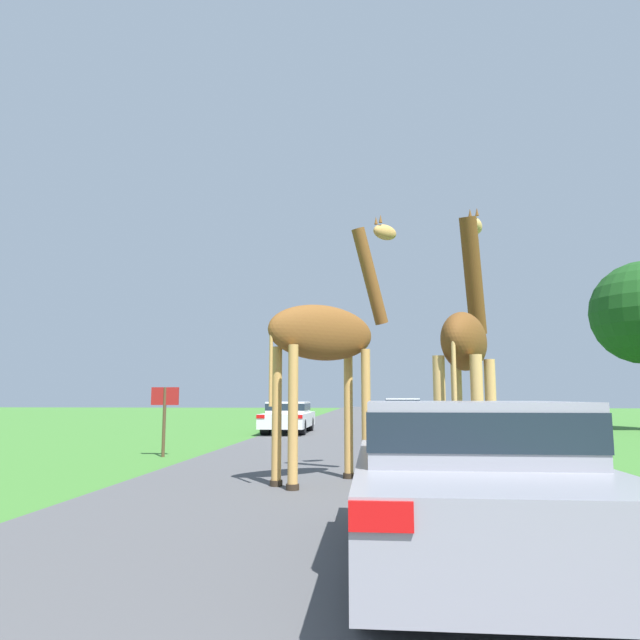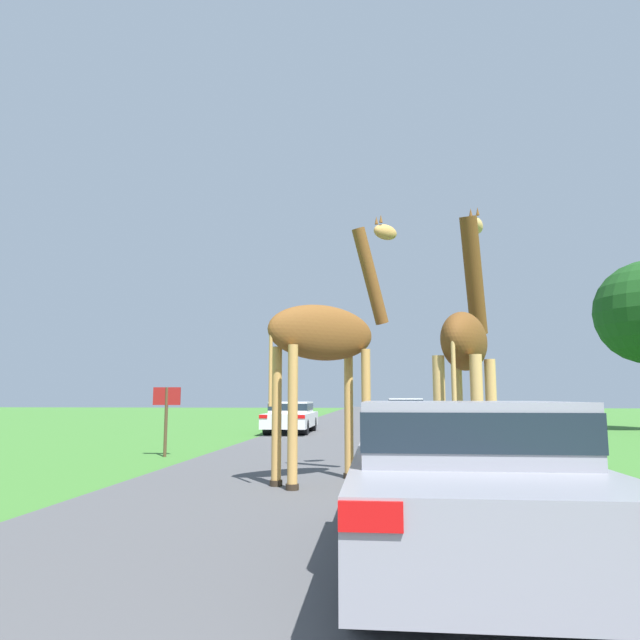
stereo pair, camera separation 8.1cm
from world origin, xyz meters
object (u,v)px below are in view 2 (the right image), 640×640
car_queue_left (291,416)px  car_far_ahead (437,420)px  car_lead_maroon (464,478)px  car_queue_right (405,412)px  giraffe_companion (466,345)px  giraffe_near_road (328,339)px  sign_post (166,408)px

car_queue_left → car_far_ahead: 6.82m
car_lead_maroon → car_queue_right: size_ratio=1.06×
car_queue_left → car_lead_maroon: bearing=-76.8°
giraffe_companion → car_lead_maroon: size_ratio=1.22×
car_queue_right → giraffe_near_road: bearing=-97.0°
giraffe_near_road → sign_post: bearing=-172.9°
car_lead_maroon → car_far_ahead: size_ratio=0.97×
car_queue_right → sign_post: size_ratio=2.32×
car_lead_maroon → car_far_ahead: (1.22, 14.44, -0.05)m
car_queue_left → giraffe_companion: bearing=-69.8°
giraffe_companion → giraffe_near_road: bearing=-162.5°
car_far_ahead → sign_post: 9.25m
car_far_ahead → giraffe_near_road: bearing=-106.2°
giraffe_companion → car_queue_right: giraffe_companion is taller
car_lead_maroon → sign_post: (-5.98, 8.65, 0.44)m
car_queue_right → car_far_ahead: 7.65m
car_queue_right → car_lead_maroon: bearing=-91.4°
giraffe_companion → car_lead_maroon: giraffe_companion is taller
car_lead_maroon → car_queue_left: bearing=103.2°
giraffe_companion → car_queue_right: size_ratio=1.29×
giraffe_near_road → car_queue_left: giraffe_near_road is taller
giraffe_near_road → car_far_ahead: 10.29m
car_far_ahead → car_lead_maroon: bearing=-94.8°
sign_post → car_queue_right: bearing=64.1°
car_queue_left → car_far_ahead: (5.53, -3.98, 0.02)m
giraffe_near_road → car_far_ahead: (2.83, 9.74, -1.76)m
giraffe_near_road → car_queue_left: bearing=150.3°
car_queue_right → sign_post: (-6.52, -13.41, 0.43)m
giraffe_companion → car_far_ahead: size_ratio=1.19×
car_lead_maroon → sign_post: 10.53m
car_lead_maroon → car_queue_right: bearing=88.6°
giraffe_companion → car_queue_left: giraffe_companion is taller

